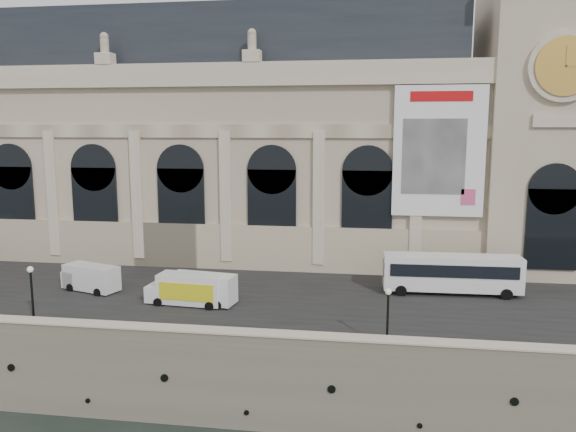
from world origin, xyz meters
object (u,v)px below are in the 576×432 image
lamp_left (32,296)px  lamp_right (388,319)px  van_b (199,289)px  van_c (89,278)px  box_truck (187,289)px  bus_right (451,273)px

lamp_left → lamp_right: 27.31m
van_b → lamp_right: lamp_right is taller
van_c → lamp_left: lamp_left is taller
van_b → van_c: (-11.54, 2.36, -0.09)m
van_b → box_truck: 1.02m
van_b → box_truck: (-0.95, -0.37, 0.01)m
box_truck → van_c: bearing=165.5°
lamp_right → van_b: bearing=154.2°
van_c → box_truck: box_truck is taller
van_c → box_truck: size_ratio=0.86×
van_c → box_truck: (10.58, -2.73, 0.10)m
van_c → lamp_right: size_ratio=1.38×
box_truck → lamp_right: lamp_right is taller
lamp_left → van_c: bearing=92.2°
bus_right → lamp_right: 15.36m
van_b → van_c: bearing=168.4°
van_b → lamp_left: size_ratio=1.32×
bus_right → lamp_left: (-33.53, -13.40, 0.30)m
bus_right → van_b: bus_right is taller
bus_right → lamp_right: bearing=-113.9°
van_b → box_truck: box_truck is taller
lamp_right → lamp_left: bearing=178.7°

